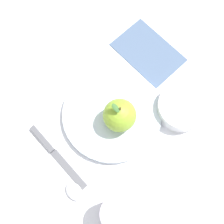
{
  "coord_description": "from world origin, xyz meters",
  "views": [
    {
      "loc": [
        -0.03,
        0.24,
        0.75
      ],
      "look_at": [
        -0.01,
        -0.0,
        0.02
      ],
      "focal_mm": 49.12,
      "sensor_mm": 36.0,
      "label": 1
    }
  ],
  "objects_px": {
    "dinner_plate": "(112,113)",
    "knife": "(53,151)",
    "spoon": "(69,185)",
    "cup": "(117,214)",
    "side_bowl": "(182,107)",
    "linen_napkin": "(148,52)",
    "apple": "(120,115)"
  },
  "relations": [
    {
      "from": "side_bowl",
      "to": "knife",
      "type": "xyz_separation_m",
      "value": [
        0.31,
        0.13,
        -0.02
      ]
    },
    {
      "from": "side_bowl",
      "to": "knife",
      "type": "relative_size",
      "value": 0.78
    },
    {
      "from": "knife",
      "to": "spoon",
      "type": "height_order",
      "value": "spoon"
    },
    {
      "from": "cup",
      "to": "knife",
      "type": "xyz_separation_m",
      "value": [
        0.16,
        -0.14,
        -0.04
      ]
    },
    {
      "from": "linen_napkin",
      "to": "apple",
      "type": "bearing_deg",
      "value": 71.35
    },
    {
      "from": "cup",
      "to": "knife",
      "type": "distance_m",
      "value": 0.22
    },
    {
      "from": "knife",
      "to": "apple",
      "type": "bearing_deg",
      "value": -152.25
    },
    {
      "from": "side_bowl",
      "to": "linen_napkin",
      "type": "bearing_deg",
      "value": -62.54
    },
    {
      "from": "spoon",
      "to": "linen_napkin",
      "type": "height_order",
      "value": "spoon"
    },
    {
      "from": "dinner_plate",
      "to": "spoon",
      "type": "height_order",
      "value": "dinner_plate"
    },
    {
      "from": "side_bowl",
      "to": "linen_napkin",
      "type": "xyz_separation_m",
      "value": [
        0.08,
        -0.16,
        -0.02
      ]
    },
    {
      "from": "dinner_plate",
      "to": "linen_napkin",
      "type": "relative_size",
      "value": 1.37
    },
    {
      "from": "spoon",
      "to": "linen_napkin",
      "type": "relative_size",
      "value": 0.77
    },
    {
      "from": "apple",
      "to": "knife",
      "type": "relative_size",
      "value": 0.61
    },
    {
      "from": "apple",
      "to": "knife",
      "type": "xyz_separation_m",
      "value": [
        0.16,
        0.08,
        -0.05
      ]
    },
    {
      "from": "knife",
      "to": "linen_napkin",
      "type": "xyz_separation_m",
      "value": [
        -0.23,
        -0.29,
        -0.0
      ]
    },
    {
      "from": "dinner_plate",
      "to": "side_bowl",
      "type": "bearing_deg",
      "value": -172.79
    },
    {
      "from": "dinner_plate",
      "to": "cup",
      "type": "distance_m",
      "value": 0.24
    },
    {
      "from": "linen_napkin",
      "to": "dinner_plate",
      "type": "bearing_deg",
      "value": 64.49
    },
    {
      "from": "cup",
      "to": "side_bowl",
      "type": "bearing_deg",
      "value": -119.53
    },
    {
      "from": "spoon",
      "to": "knife",
      "type": "bearing_deg",
      "value": -58.09
    },
    {
      "from": "dinner_plate",
      "to": "knife",
      "type": "height_order",
      "value": "dinner_plate"
    },
    {
      "from": "apple",
      "to": "linen_napkin",
      "type": "distance_m",
      "value": 0.22
    },
    {
      "from": "dinner_plate",
      "to": "knife",
      "type": "distance_m",
      "value": 0.17
    },
    {
      "from": "apple",
      "to": "side_bowl",
      "type": "height_order",
      "value": "apple"
    },
    {
      "from": "apple",
      "to": "linen_napkin",
      "type": "height_order",
      "value": "apple"
    },
    {
      "from": "spoon",
      "to": "dinner_plate",
      "type": "bearing_deg",
      "value": -116.23
    },
    {
      "from": "linen_napkin",
      "to": "knife",
      "type": "bearing_deg",
      "value": 51.68
    },
    {
      "from": "knife",
      "to": "spoon",
      "type": "bearing_deg",
      "value": 121.91
    },
    {
      "from": "apple",
      "to": "spoon",
      "type": "height_order",
      "value": "apple"
    },
    {
      "from": "spoon",
      "to": "apple",
      "type": "bearing_deg",
      "value": -123.82
    },
    {
      "from": "dinner_plate",
      "to": "knife",
      "type": "bearing_deg",
      "value": 36.53
    }
  ]
}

